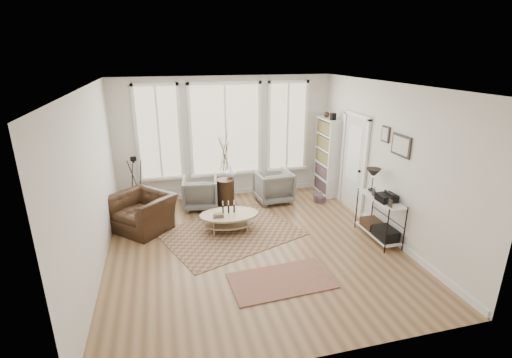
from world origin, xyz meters
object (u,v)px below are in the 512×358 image
object	(u,v)px
armchair_right	(273,186)
coffee_table	(229,217)
bookcase	(327,157)
armchair_left	(200,193)
low_shelf	(379,214)
side_table	(225,171)
accent_chair	(142,212)

from	to	relation	value
armchair_right	coffee_table	bearing A→B (deg)	40.60
bookcase	coffee_table	bearing A→B (deg)	-151.66
coffee_table	armchair_left	distance (m)	1.40
low_shelf	armchair_right	distance (m)	2.70
side_table	accent_chair	world-z (taller)	side_table
low_shelf	side_table	size ratio (longest dim) A/B	0.76
low_shelf	side_table	distance (m)	3.50
bookcase	side_table	size ratio (longest dim) A/B	1.21
bookcase	armchair_left	size ratio (longest dim) A/B	2.62
coffee_table	side_table	world-z (taller)	side_table
accent_chair	coffee_table	bearing A→B (deg)	27.89
coffee_table	armchair_left	bearing A→B (deg)	107.31
low_shelf	accent_chair	world-z (taller)	low_shelf
armchair_right	accent_chair	xyz separation A→B (m)	(-2.98, -0.74, -0.01)
coffee_table	accent_chair	bearing A→B (deg)	162.36
coffee_table	armchair_right	distance (m)	1.83
bookcase	coffee_table	distance (m)	3.20
coffee_table	bookcase	bearing A→B (deg)	28.34
coffee_table	armchair_left	xyz separation A→B (m)	(-0.41, 1.33, 0.07)
bookcase	accent_chair	distance (m)	4.57
coffee_table	side_table	xyz separation A→B (m)	(0.18, 1.38, 0.53)
low_shelf	coffee_table	distance (m)	2.90
bookcase	low_shelf	world-z (taller)	bookcase
bookcase	side_table	distance (m)	2.58
accent_chair	side_table	bearing A→B (deg)	70.20
armchair_left	side_table	xyz separation A→B (m)	(0.59, 0.05, 0.46)
armchair_left	accent_chair	size ratio (longest dim) A/B	0.70
accent_chair	armchair_right	bearing A→B (deg)	59.56
side_table	coffee_table	bearing A→B (deg)	-97.44
side_table	accent_chair	size ratio (longest dim) A/B	1.53
low_shelf	accent_chair	xyz separation A→B (m)	(-4.37, 1.56, -0.15)
armchair_right	armchair_left	bearing A→B (deg)	-5.41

